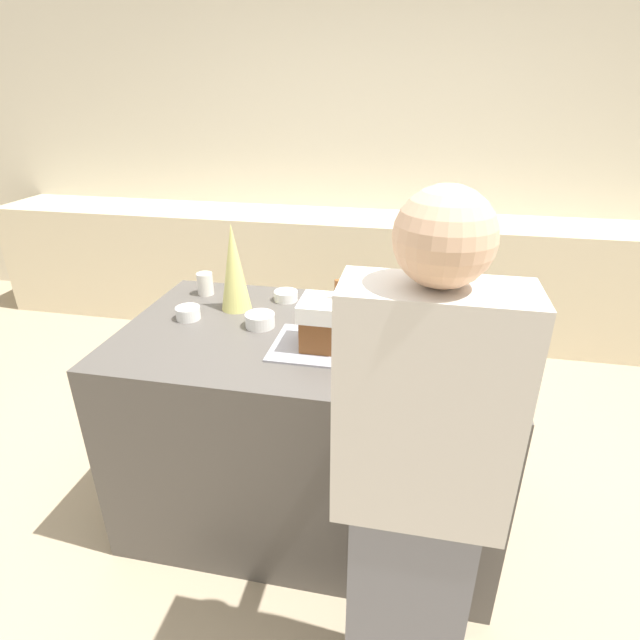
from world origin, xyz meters
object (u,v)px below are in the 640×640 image
object	(u,v)px
baking_tray	(324,346)
candy_bowl_near_tray_left	(286,295)
decorative_tree	(234,268)
candy_bowl_far_left	(188,312)
cookbook	(395,316)
candy_bowl_beside_tree	(368,298)
candy_bowl_near_tray_right	(467,304)
person	(417,490)
candy_bowl_center_rear	(396,335)
candy_bowl_front_corner	(260,319)
gingerbread_house	(324,322)
mug	(205,284)

from	to	relation	value
baking_tray	candy_bowl_near_tray_left	bearing A→B (deg)	122.04
decorative_tree	candy_bowl_far_left	size ratio (longest dim) A/B	3.74
candy_bowl_far_left	cookbook	xyz separation A→B (m)	(0.85, 0.17, -0.02)
candy_bowl_beside_tree	candy_bowl_near_tray_right	distance (m)	0.43
decorative_tree	person	world-z (taller)	person
baking_tray	decorative_tree	distance (m)	0.55
baking_tray	candy_bowl_near_tray_left	distance (m)	0.48
baking_tray	candy_bowl_near_tray_right	size ratio (longest dim) A/B	3.38
candy_bowl_center_rear	candy_bowl_near_tray_right	size ratio (longest dim) A/B	1.17
candy_bowl_front_corner	candy_bowl_near_tray_right	size ratio (longest dim) A/B	1.05
candy_bowl_far_left	candy_bowl_front_corner	xyz separation A→B (m)	(0.32, -0.01, 0.00)
cookbook	baking_tray	bearing A→B (deg)	-128.13
person	candy_bowl_far_left	bearing A→B (deg)	142.57
cookbook	candy_bowl_beside_tree	bearing A→B (deg)	130.29
gingerbread_house	baking_tray	bearing A→B (deg)	-146.88
candy_bowl_front_corner	mug	size ratio (longest dim) A/B	1.15
gingerbread_house	candy_bowl_far_left	world-z (taller)	gingerbread_house
candy_bowl_near_tray_right	mug	bearing A→B (deg)	-177.34
gingerbread_house	candy_bowl_front_corner	world-z (taller)	gingerbread_house
candy_bowl_center_rear	person	xyz separation A→B (m)	(0.10, -0.71, -0.08)
candy_bowl_near_tray_right	mug	size ratio (longest dim) A/B	1.10
cookbook	candy_bowl_far_left	bearing A→B (deg)	-168.47
candy_bowl_far_left	mug	bearing A→B (deg)	97.91
candy_bowl_beside_tree	candy_bowl_near_tray_left	size ratio (longest dim) A/B	1.12
cookbook	decorative_tree	bearing A→B (deg)	-177.43
mug	candy_bowl_near_tray_right	bearing A→B (deg)	2.66
candy_bowl_far_left	candy_bowl_front_corner	size ratio (longest dim) A/B	0.85
gingerbread_house	decorative_tree	bearing A→B (deg)	148.01
candy_bowl_front_corner	mug	xyz separation A→B (m)	(-0.35, 0.28, 0.02)
candy_bowl_near_tray_left	cookbook	distance (m)	0.51
baking_tray	gingerbread_house	bearing A→B (deg)	33.12
gingerbread_house	candy_bowl_beside_tree	xyz separation A→B (m)	(0.11, 0.46, -0.08)
candy_bowl_beside_tree	candy_bowl_near_tray_left	xyz separation A→B (m)	(-0.37, -0.05, 0.00)
candy_bowl_center_rear	person	world-z (taller)	person
baking_tray	candy_bowl_far_left	xyz separation A→B (m)	(-0.60, 0.14, 0.02)
candy_bowl_front_corner	cookbook	xyz separation A→B (m)	(0.53, 0.18, -0.02)
baking_tray	candy_bowl_front_corner	xyz separation A→B (m)	(-0.29, 0.12, 0.03)
baking_tray	candy_bowl_far_left	distance (m)	0.62
gingerbread_house	candy_bowl_far_left	xyz separation A→B (m)	(-0.60, 0.14, -0.08)
candy_bowl_center_rear	candy_bowl_far_left	distance (m)	0.86
candy_bowl_far_left	candy_bowl_front_corner	bearing A→B (deg)	-2.00
cookbook	mug	world-z (taller)	mug
gingerbread_house	cookbook	distance (m)	0.40
mug	candy_bowl_center_rear	bearing A→B (deg)	-18.42
decorative_tree	candy_bowl_near_tray_left	world-z (taller)	decorative_tree
candy_bowl_far_left	mug	size ratio (longest dim) A/B	0.98
decorative_tree	candy_bowl_front_corner	distance (m)	0.27
baking_tray	candy_bowl_beside_tree	world-z (taller)	candy_bowl_beside_tree
candy_bowl_center_rear	candy_bowl_front_corner	bearing A→B (deg)	178.08
baking_tray	candy_bowl_near_tray_left	size ratio (longest dim) A/B	3.58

